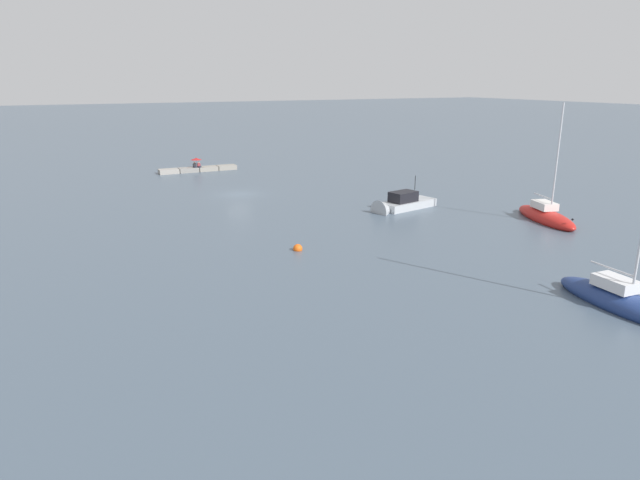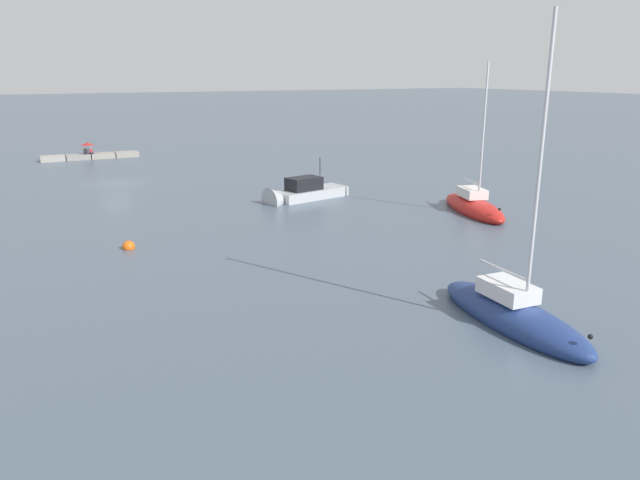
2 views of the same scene
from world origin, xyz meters
name	(u,v)px [view 1 (image 1 of 2)]	position (x,y,z in m)	size (l,w,h in m)	color
ground_plane	(239,194)	(0.00, 0.00, 0.00)	(500.00, 500.00, 0.00)	#475666
seawall_pier	(198,169)	(0.00, -17.49, 0.30)	(10.54, 1.67, 0.60)	gray
person_seated_maroon_left	(199,165)	(-0.09, -17.26, 0.86)	(0.47, 0.65, 0.73)	#1E2333
person_seated_dark_right	(195,166)	(0.47, -17.36, 0.86)	(0.47, 0.65, 0.73)	#1E2333
umbrella_open_red	(196,159)	(0.20, -17.45, 1.73)	(1.45, 1.45, 1.31)	black
sailboat_red_near	(546,216)	(-20.72, 23.35, 0.40)	(4.63, 8.60, 10.67)	red
sailboat_navy_far	(619,300)	(-8.88, 39.19, 0.40)	(2.78, 8.17, 12.06)	navy
motorboat_grey_mid	(400,206)	(-11.55, 13.97, 0.41)	(7.25, 3.53, 3.91)	#ADB2B7
mooring_buoy_mid	(298,249)	(2.67, 21.63, 0.12)	(0.70, 0.70, 0.70)	#EA5914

